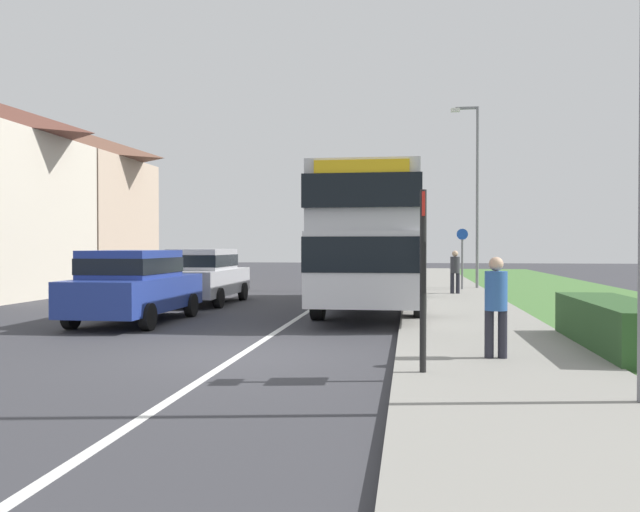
# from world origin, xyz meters

# --- Properties ---
(ground_plane) EXTENTS (120.00, 120.00, 0.00)m
(ground_plane) POSITION_xyz_m (0.00, 0.00, 0.00)
(ground_plane) COLOR #38383D
(lane_marking_centre) EXTENTS (0.14, 60.00, 0.01)m
(lane_marking_centre) POSITION_xyz_m (0.00, 8.00, 0.00)
(lane_marking_centre) COLOR silver
(lane_marking_centre) RESTS_ON ground_plane
(pavement_near_side) EXTENTS (3.20, 68.00, 0.12)m
(pavement_near_side) POSITION_xyz_m (4.20, 6.00, 0.06)
(pavement_near_side) COLOR gray
(pavement_near_side) RESTS_ON ground_plane
(roadside_hedge) EXTENTS (1.10, 4.18, 0.90)m
(roadside_hedge) POSITION_xyz_m (6.30, 1.08, 0.45)
(roadside_hedge) COLOR #2D5128
(roadside_hedge) RESTS_ON ground_plane
(double_decker_bus) EXTENTS (2.80, 10.76, 3.70)m
(double_decker_bus) POSITION_xyz_m (1.81, 8.34, 2.14)
(double_decker_bus) COLOR #BCBCC1
(double_decker_bus) RESTS_ON ground_plane
(parked_car_blue) EXTENTS (1.98, 4.52, 1.73)m
(parked_car_blue) POSITION_xyz_m (-3.69, 4.17, 0.95)
(parked_car_blue) COLOR navy
(parked_car_blue) RESTS_ON ground_plane
(parked_car_silver) EXTENTS (1.92, 4.51, 1.74)m
(parked_car_silver) POSITION_xyz_m (-3.63, 9.30, 0.95)
(parked_car_silver) COLOR #B7B7BC
(parked_car_silver) RESTS_ON ground_plane
(pedestrian_at_stop) EXTENTS (0.34, 0.34, 1.67)m
(pedestrian_at_stop) POSITION_xyz_m (4.13, -0.32, 0.98)
(pedestrian_at_stop) COLOR #23232D
(pedestrian_at_stop) RESTS_ON ground_plane
(pedestrian_walking_away) EXTENTS (0.34, 0.34, 1.67)m
(pedestrian_walking_away) POSITION_xyz_m (4.44, 13.32, 0.98)
(pedestrian_walking_away) COLOR #23232D
(pedestrian_walking_away) RESTS_ON ground_plane
(bus_stop_sign) EXTENTS (0.09, 0.52, 2.60)m
(bus_stop_sign) POSITION_xyz_m (3.00, -1.60, 1.54)
(bus_stop_sign) COLOR black
(bus_stop_sign) RESTS_ON ground_plane
(cycle_route_sign) EXTENTS (0.44, 0.08, 2.52)m
(cycle_route_sign) POSITION_xyz_m (4.88, 15.71, 1.43)
(cycle_route_sign) COLOR slate
(cycle_route_sign) RESTS_ON ground_plane
(street_lamp_near) EXTENTS (1.14, 0.20, 7.83)m
(street_lamp_near) POSITION_xyz_m (5.26, -2.98, 4.47)
(street_lamp_near) COLOR slate
(street_lamp_near) RESTS_ON ground_plane
(street_lamp_mid) EXTENTS (1.14, 0.20, 7.54)m
(street_lamp_mid) POSITION_xyz_m (5.45, 16.70, 4.32)
(street_lamp_mid) COLOR slate
(street_lamp_mid) RESTS_ON ground_plane
(house_terrace_far_side) EXTENTS (7.58, 12.81, 7.50)m
(house_terrace_far_side) POSITION_xyz_m (-13.43, 14.09, 3.75)
(house_terrace_far_side) COLOR beige
(house_terrace_far_side) RESTS_ON ground_plane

